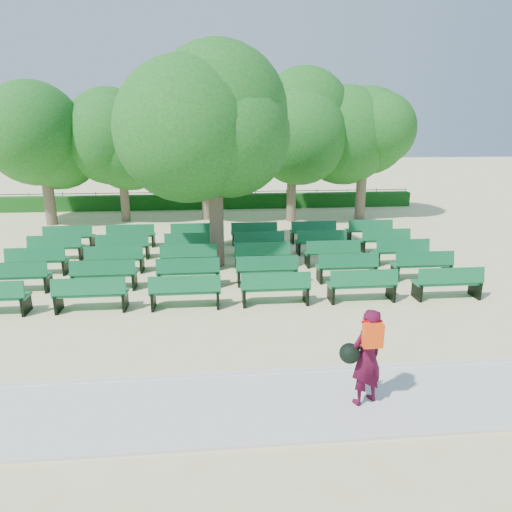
% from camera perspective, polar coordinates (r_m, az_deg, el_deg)
% --- Properties ---
extents(ground, '(120.00, 120.00, 0.00)m').
position_cam_1_polar(ground, '(15.57, -6.10, -3.04)').
color(ground, beige).
extents(paving, '(30.00, 2.20, 0.06)m').
position_cam_1_polar(paving, '(8.88, -6.51, -18.51)').
color(paving, silver).
rests_on(paving, ground).
extents(curb, '(30.00, 0.12, 0.10)m').
position_cam_1_polar(curb, '(9.85, -6.41, -14.63)').
color(curb, silver).
rests_on(curb, ground).
extents(hedge, '(26.00, 0.70, 0.90)m').
position_cam_1_polar(hedge, '(29.10, -5.90, 6.79)').
color(hedge, '#154F16').
rests_on(hedge, ground).
extents(fence, '(26.00, 0.10, 1.02)m').
position_cam_1_polar(fence, '(29.57, -5.88, 6.05)').
color(fence, black).
rests_on(fence, ground).
extents(tree_line, '(21.80, 6.80, 7.04)m').
position_cam_1_polar(tree_line, '(25.24, -5.92, 4.34)').
color(tree_line, '#1C611C').
rests_on(tree_line, ground).
extents(bench_array, '(2.05, 0.74, 1.27)m').
position_cam_1_polar(bench_array, '(16.73, -3.72, -1.25)').
color(bench_array, '#116134').
rests_on(bench_array, ground).
extents(tree_among, '(5.24, 5.24, 7.29)m').
position_cam_1_polar(tree_among, '(16.43, -5.24, 15.44)').
color(tree_among, brown).
rests_on(tree_among, ground).
extents(person, '(0.94, 0.68, 1.86)m').
position_cam_1_polar(person, '(8.70, 13.55, -12.04)').
color(person, '#420920').
rests_on(person, ground).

